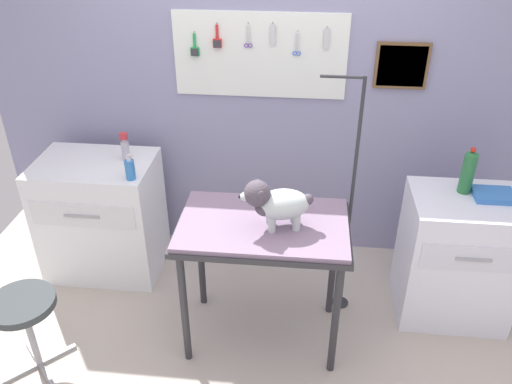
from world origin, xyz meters
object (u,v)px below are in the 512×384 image
at_px(stool, 24,312).
at_px(pump_bottle_white, 125,148).
at_px(grooming_arm, 349,212).
at_px(dog, 275,202).
at_px(counter_left, 102,216).
at_px(grooming_table, 263,236).
at_px(cabinet_right, 456,257).
at_px(soda_bottle, 468,172).

xyz_separation_m(stool, pump_bottle_white, (0.32, 1.04, 0.53)).
height_order(grooming_arm, dog, grooming_arm).
height_order(counter_left, pump_bottle_white, pump_bottle_white).
height_order(grooming_arm, stool, grooming_arm).
relative_size(grooming_arm, dog, 4.05).
distance_m(dog, counter_left, 1.53).
height_order(stool, pump_bottle_white, pump_bottle_white).
distance_m(grooming_table, pump_bottle_white, 1.20).
bearing_deg(pump_bottle_white, counter_left, -163.68).
bearing_deg(stool, dog, 14.88).
xyz_separation_m(counter_left, cabinet_right, (2.43, -0.22, -0.00)).
height_order(grooming_table, stool, grooming_table).
bearing_deg(pump_bottle_white, dog, -32.42).
relative_size(grooming_table, dog, 2.45).
distance_m(grooming_table, stool, 1.41).
bearing_deg(dog, stool, -165.12).
xyz_separation_m(grooming_table, pump_bottle_white, (-0.99, 0.64, 0.19)).
distance_m(grooming_table, dog, 0.26).
height_order(grooming_arm, cabinet_right, grooming_arm).
bearing_deg(soda_bottle, grooming_arm, -170.38).
height_order(grooming_table, counter_left, counter_left).
bearing_deg(grooming_arm, counter_left, 171.75).
xyz_separation_m(cabinet_right, soda_bottle, (-0.02, 0.09, 0.57)).
distance_m(cabinet_right, soda_bottle, 0.58).
bearing_deg(stool, cabinet_right, 16.61).
relative_size(counter_left, stool, 1.69).
height_order(counter_left, soda_bottle, soda_bottle).
height_order(dog, pump_bottle_white, dog).
height_order(cabinet_right, soda_bottle, soda_bottle).
bearing_deg(grooming_arm, dog, -140.33).
relative_size(grooming_arm, pump_bottle_white, 8.13).
height_order(counter_left, stool, counter_left).
bearing_deg(stool, grooming_arm, 21.84).
bearing_deg(dog, grooming_arm, 39.67).
xyz_separation_m(dog, stool, (-1.38, -0.37, -0.59)).
bearing_deg(counter_left, dog, -25.43).
bearing_deg(counter_left, pump_bottle_white, 16.32).
distance_m(grooming_table, counter_left, 1.38).
bearing_deg(grooming_table, pump_bottle_white, 147.20).
height_order(stool, soda_bottle, soda_bottle).
relative_size(grooming_table, soda_bottle, 3.32).
bearing_deg(soda_bottle, stool, -161.38).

